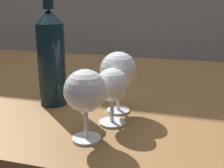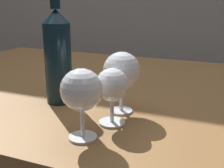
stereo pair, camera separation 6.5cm
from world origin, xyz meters
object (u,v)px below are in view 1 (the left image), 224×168
Objects in this scene: wine_glass_merlot at (85,92)px; wine_bottle at (51,56)px; wine_glass_chardonnay at (112,86)px; wine_glass_pinot at (118,71)px.

wine_bottle is at bearing 133.19° from wine_glass_merlot.
wine_glass_merlot is at bearing -106.98° from wine_glass_chardonnay.
wine_glass_chardonnay is 0.40× the size of wine_bottle.
wine_glass_pinot reaches higher than wine_glass_chardonnay.
wine_glass_merlot is 0.24m from wine_bottle.
wine_glass_merlot is 0.17m from wine_glass_pinot.
wine_glass_pinot is 0.47× the size of wine_bottle.
wine_glass_pinot is 0.18m from wine_bottle.
wine_bottle reaches higher than wine_glass_pinot.
wine_glass_chardonnay is 0.85× the size of wine_glass_pinot.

